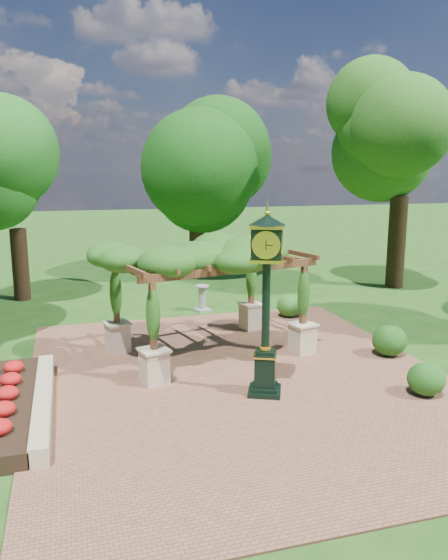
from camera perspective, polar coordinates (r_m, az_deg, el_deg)
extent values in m
plane|color=#1E4714|center=(12.75, 3.21, -11.92)|extent=(120.00, 120.00, 0.00)
cube|color=brown|center=(13.61, 1.79, -10.25)|extent=(10.00, 12.00, 0.04)
cube|color=#C6B793|center=(12.52, -18.36, -11.98)|extent=(0.35, 5.00, 0.40)
cube|color=black|center=(12.75, 4.27, -11.47)|extent=(0.96, 0.96, 0.11)
cube|color=black|center=(12.57, 4.30, -9.41)|extent=(0.60, 0.60, 0.82)
cube|color=gold|center=(12.44, 4.32, -7.84)|extent=(0.67, 0.67, 0.04)
cylinder|color=black|center=(12.10, 4.41, -2.55)|extent=(0.24, 0.24, 2.09)
cube|color=black|center=(11.85, 4.51, 3.87)|extent=(0.84, 0.84, 0.64)
cylinder|color=white|center=(11.52, 4.41, 3.66)|extent=(0.51, 0.25, 0.55)
cone|color=black|center=(11.79, 4.55, 6.28)|extent=(1.08, 1.08, 0.23)
sphere|color=gold|center=(11.78, 4.56, 6.94)|extent=(0.13, 0.13, 0.13)
cube|color=beige|center=(13.28, -7.28, -8.98)|extent=(0.70, 0.70, 0.80)
cube|color=brown|center=(12.89, -7.43, -3.71)|extent=(0.17, 0.17, 1.64)
cube|color=beige|center=(15.41, 8.19, -6.09)|extent=(0.70, 0.70, 0.80)
cube|color=brown|center=(15.08, 8.32, -1.51)|extent=(0.17, 0.17, 1.64)
cube|color=beige|center=(15.64, -11.06, -5.92)|extent=(0.70, 0.70, 0.80)
cube|color=brown|center=(15.32, -11.24, -1.40)|extent=(0.17, 0.17, 1.64)
cube|color=beige|center=(17.49, 2.83, -3.85)|extent=(0.70, 0.70, 0.80)
cube|color=brown|center=(17.20, 2.87, 0.21)|extent=(0.17, 0.17, 1.64)
cube|color=brown|center=(13.67, 1.09, 1.08)|extent=(5.03, 1.33, 0.20)
cube|color=brown|center=(15.97, -3.82, 2.57)|extent=(5.03, 1.33, 0.20)
ellipsoid|color=#215217|center=(14.77, -1.56, 2.80)|extent=(5.75, 4.31, 0.89)
cube|color=#999991|center=(19.90, -2.28, -3.11)|extent=(0.66, 0.66, 0.10)
cylinder|color=#999991|center=(19.80, -2.29, -1.91)|extent=(0.34, 0.34, 0.86)
cylinder|color=#999991|center=(19.70, -2.30, -0.63)|extent=(0.63, 0.63, 0.05)
ellipsoid|color=#1D5017|center=(13.32, 20.36, -9.67)|extent=(0.98, 0.98, 0.75)
ellipsoid|color=#1C4D15|center=(15.70, 16.91, -6.06)|extent=(1.10, 1.10, 0.85)
ellipsoid|color=#265D1B|center=(19.06, 6.85, -2.66)|extent=(1.06, 1.06, 0.78)
cylinder|color=#311E13|center=(22.82, -20.51, 1.53)|extent=(0.64, 0.64, 2.81)
ellipsoid|color=#1B5518|center=(22.52, -21.17, 10.66)|extent=(3.79, 3.79, 4.44)
cylinder|color=#332414|center=(26.58, -2.87, 3.94)|extent=(0.72, 0.72, 3.15)
ellipsoid|color=#134210|center=(26.36, -2.96, 12.74)|extent=(4.90, 4.90, 4.98)
cylinder|color=black|center=(24.78, 17.59, 3.81)|extent=(0.77, 0.77, 3.96)
ellipsoid|color=#255418|center=(24.67, 18.33, 15.64)|extent=(4.36, 4.36, 6.25)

